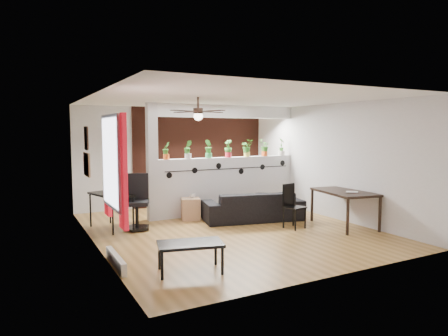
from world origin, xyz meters
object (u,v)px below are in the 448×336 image
Objects in this scene: ceiling_fan at (198,113)px; office_chair at (137,205)px; cup at (193,196)px; cube_shelf at (191,209)px; sofa at (253,206)px; potted_plant_5 at (265,147)px; coffee_table at (190,246)px; potted_plant_0 at (166,150)px; potted_plant_1 at (188,149)px; potted_plant_3 at (228,148)px; potted_plant_2 at (209,148)px; folding_chair at (291,202)px; dining_table at (344,195)px; potted_plant_6 at (282,146)px; potted_plant_4 at (247,148)px; computer_desk at (111,197)px.

ceiling_fan is 2.32m from office_chair.
cube_shelf is at bearing 180.00° from cup.
sofa is 16.06× the size of cup.
coffee_table is (-3.51, -3.42, -1.19)m from potted_plant_5.
potted_plant_1 is at bearing 0.00° from potted_plant_0.
potted_plant_0 is at bearing 36.53° from office_chair.
potted_plant_3 is 2.75m from office_chair.
sofa is (1.13, -1.02, -1.27)m from potted_plant_1.
potted_plant_1 is 0.98× the size of potted_plant_2.
potted_plant_0 is 0.19× the size of sofa.
ceiling_fan is 1.31× the size of folding_chair.
dining_table is at bearing -21.62° from cube_shelf.
cube_shelf is (-0.62, -0.34, -1.34)m from potted_plant_2.
potted_plant_6 is at bearing 59.32° from folding_chair.
potted_plant_6 is at bearing -0.00° from potted_plant_5.
potted_plant_5 is (1.05, 0.00, 0.00)m from potted_plant_3.
potted_plant_2 is at bearing 60.50° from coffee_table.
potted_plant_0 is at bearing 145.02° from cup.
potted_plant_0 is 3.16m from potted_plant_6.
dining_table is at bearing -68.98° from potted_plant_4.
ceiling_fan is at bearing -139.76° from potted_plant_4.
potted_plant_4 is 0.46× the size of folding_chair.
potted_plant_3 is at bearing 17.26° from cup.
potted_plant_6 is (2.11, 0.00, 0.01)m from potted_plant_2.
cup is 2.23m from folding_chair.
sofa is 1.04m from folding_chair.
potted_plant_0 is at bearing 141.58° from dining_table.
ceiling_fan is 2.83× the size of potted_plant_5.
coffee_table is at bearing -113.93° from cup.
folding_chair is at bearing -78.62° from potted_plant_3.
computer_desk is at bearing -162.19° from cube_shelf.
potted_plant_1 is at bearing -180.00° from potted_plant_5.
potted_plant_1 reaches higher than computer_desk.
potted_plant_3 is 4.37m from coffee_table.
cube_shelf reaches higher than coffee_table.
potted_plant_4 is 3.22m from office_chair.
cube_shelf is (0.46, 1.46, -2.07)m from ceiling_fan.
dining_table reaches higher than cube_shelf.
cube_shelf is at bearing -168.50° from potted_plant_4.
sofa is (1.67, 0.78, -2.01)m from ceiling_fan.
potted_plant_6 is at bearing 9.00° from office_chair.
office_chair is at bearing -165.37° from potted_plant_3.
computer_desk is (-1.80, -0.03, 0.12)m from cup.
ceiling_fan is 9.16× the size of cup.
ceiling_fan reaches higher than cup.
coffee_table is at bearing -112.37° from potted_plant_1.
cup is at bearing -172.75° from potted_plant_6.
sofa is at bearing -8.75° from office_chair.
ceiling_fan reaches higher than sofa.
potted_plant_2 is 1.58m from potted_plant_5.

